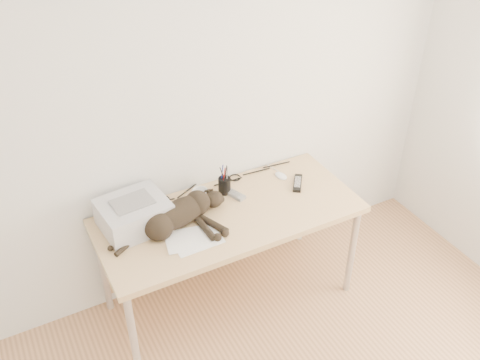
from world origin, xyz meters
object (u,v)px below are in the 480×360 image
printer (134,214)px  pen_cup (224,185)px  mouse (281,175)px  mug (200,196)px  cat (178,216)px  desk (223,222)px

printer → pen_cup: bearing=4.8°
mouse → mug: bearing=171.2°
printer → mug: (0.43, 0.03, -0.04)m
mug → mouse: size_ratio=0.96×
printer → mouse: bearing=1.9°
printer → cat: size_ratio=0.54×
cat → mug: 0.26m
pen_cup → printer: bearing=-175.2°
printer → pen_cup: pen_cup is taller
cat → mouse: cat is taller
printer → pen_cup: size_ratio=2.04×
desk → printer: size_ratio=3.91×
desk → pen_cup: bearing=59.4°
pen_cup → cat: bearing=-155.9°
desk → mug: 0.23m
mug → pen_cup: bearing=6.7°
mug → mouse: mug is taller
cat → pen_cup: pen_cup is taller
pen_cup → mouse: pen_cup is taller
mug → mouse: (0.59, 0.00, -0.03)m
printer → cat: printer is taller
cat → printer: bearing=136.0°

